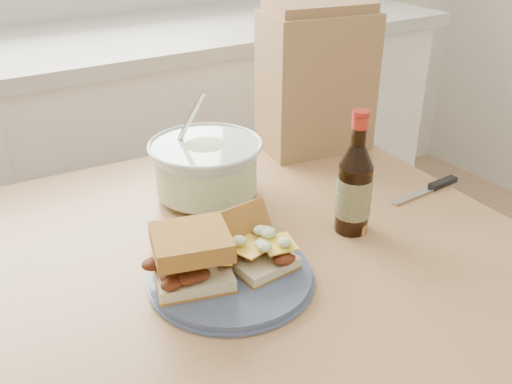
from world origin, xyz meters
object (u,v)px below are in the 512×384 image
coleslaw_bowl (206,170)px  beer_bottle (354,187)px  paper_bag (316,82)px  dining_table (261,298)px  plate (231,277)px

coleslaw_bowl → beer_bottle: bearing=-57.5°
coleslaw_bowl → paper_bag: paper_bag is taller
dining_table → paper_bag: size_ratio=3.10×
plate → paper_bag: paper_bag is taller
beer_bottle → coleslaw_bowl: bearing=112.3°
plate → beer_bottle: size_ratio=1.12×
coleslaw_bowl → beer_bottle: 0.30m
coleslaw_bowl → dining_table: bearing=-92.4°
coleslaw_bowl → paper_bag: 0.36m
coleslaw_bowl → paper_bag: bearing=15.5°
dining_table → beer_bottle: 0.26m
dining_table → beer_bottle: size_ratio=4.28×
plate → paper_bag: 0.59m
dining_table → coleslaw_bowl: coleslaw_bowl is taller
plate → coleslaw_bowl: bearing=69.5°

